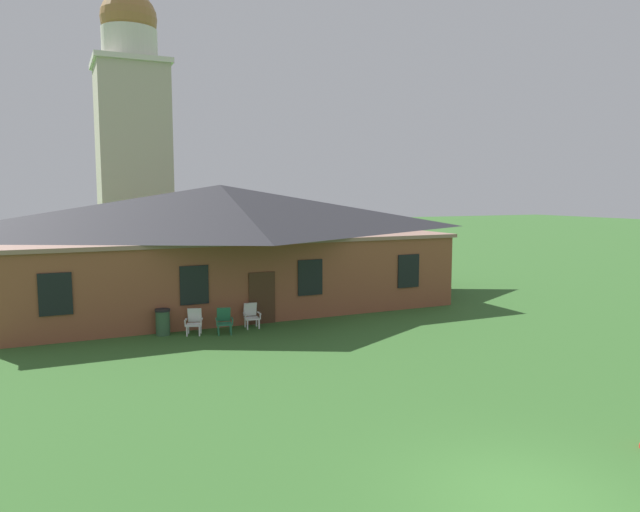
% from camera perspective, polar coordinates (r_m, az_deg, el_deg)
% --- Properties ---
extents(ground_plane, '(200.00, 200.00, 0.00)m').
position_cam_1_polar(ground_plane, '(11.48, 19.48, -21.49)').
color(ground_plane, '#336028').
extents(brick_building, '(20.15, 10.40, 5.64)m').
position_cam_1_polar(brick_building, '(28.10, -9.64, 1.22)').
color(brick_building, brown).
rests_on(brick_building, ground).
extents(dome_tower, '(5.18, 5.18, 20.22)m').
position_cam_1_polar(dome_tower, '(44.61, -17.84, 11.07)').
color(dome_tower, '#BCB29E').
rests_on(dome_tower, ground).
extents(lawn_chair_by_porch, '(0.76, 0.82, 0.96)m').
position_cam_1_polar(lawn_chair_by_porch, '(22.42, -12.21, -6.23)').
color(lawn_chair_by_porch, white).
rests_on(lawn_chair_by_porch, ground).
extents(lawn_chair_near_door, '(0.72, 0.76, 0.96)m').
position_cam_1_polar(lawn_chair_near_door, '(22.33, -9.36, -6.22)').
color(lawn_chair_near_door, '#28704C').
rests_on(lawn_chair_near_door, ground).
extents(lawn_chair_left_end, '(0.68, 0.71, 0.96)m').
position_cam_1_polar(lawn_chair_left_end, '(23.15, -6.74, -5.74)').
color(lawn_chair_left_end, white).
rests_on(lawn_chair_left_end, ground).
extents(trash_bin, '(0.56, 0.56, 0.98)m').
position_cam_1_polar(trash_bin, '(22.55, -15.12, -6.24)').
color(trash_bin, '#335638').
rests_on(trash_bin, ground).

